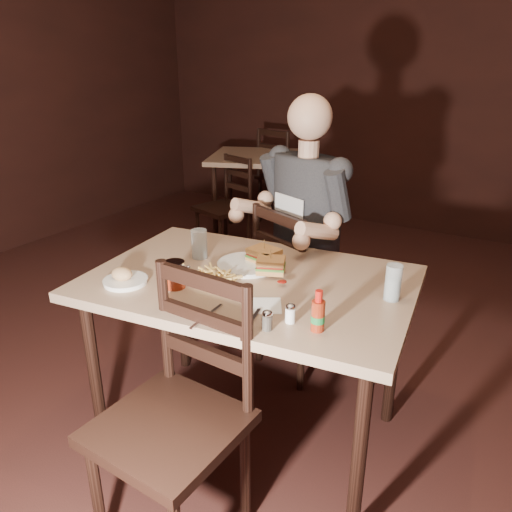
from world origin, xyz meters
The scene contains 24 objects.
room_shell centered at (0.00, 0.00, 1.40)m, with size 7.00×7.00×7.00m.
main_table centered at (0.05, 0.19, 0.69)m, with size 1.37×1.01×0.77m.
bg_table centered at (-1.32, 2.50, 0.68)m, with size 1.04×1.04×0.77m.
chair_far centered at (0.00, 0.81, 0.46)m, with size 0.42×0.46×0.92m, color black, non-canonical shape.
chair_near centered at (0.10, -0.39, 0.48)m, with size 0.44×0.48×0.95m, color black, non-canonical shape.
bg_chair_far centered at (-1.32, 3.05, 0.47)m, with size 0.44×0.48×0.95m, color black, non-canonical shape.
bg_chair_near centered at (-1.32, 1.95, 0.41)m, with size 0.38×0.42×0.83m, color black, non-canonical shape.
diner centered at (-0.02, 0.77, 0.96)m, with size 0.56×0.44×0.97m, color #2D2F32, non-canonical shape.
dinner_plate centered at (-0.02, 0.29, 0.78)m, with size 0.25×0.25×0.01m, color white.
sandwich_left centered at (0.03, 0.34, 0.84)m, with size 0.12×0.10×0.10m, color tan, non-canonical shape.
sandwich_right centered at (0.11, 0.26, 0.83)m, with size 0.11×0.09×0.10m, color tan, non-canonical shape.
fries_pile centered at (-0.05, 0.10, 0.80)m, with size 0.24×0.17×0.04m, color #E4BA61, non-canonical shape.
ketchup_dollop centered at (0.19, 0.20, 0.79)m, with size 0.04×0.04×0.01m, color maroon.
glass_left centered at (-0.26, 0.27, 0.83)m, with size 0.07×0.07×0.13m, color silver.
glass_right centered at (0.59, 0.30, 0.84)m, with size 0.06×0.06×0.14m, color silver.
hot_sauce centered at (0.45, -0.04, 0.84)m, with size 0.04×0.04×0.14m, color maroon, non-canonical shape.
salt_shaker centered at (0.35, -0.04, 0.80)m, with size 0.03×0.03×0.06m, color white, non-canonical shape.
pepper_shaker centered at (0.31, -0.12, 0.80)m, with size 0.04×0.04×0.06m, color #38332D, non-canonical shape.
syrup_dispenser centered at (-0.15, -0.03, 0.82)m, with size 0.08×0.08×0.11m, color maroon, non-canonical shape.
napkin centered at (0.21, 0.01, 0.77)m, with size 0.13×0.12×0.00m, color white.
knife centered at (0.09, -0.16, 0.77)m, with size 0.01×0.19×0.00m, color silver.
fork centered at (0.24, -0.10, 0.78)m, with size 0.01×0.17×0.01m, color silver.
side_plate centered at (-0.34, -0.10, 0.78)m, with size 0.17×0.17×0.01m, color white.
bread_roll centered at (-0.36, -0.10, 0.81)m, with size 0.09×0.07×0.05m, color tan.
Camera 1 is at (1.01, -1.35, 1.60)m, focal length 35.00 mm.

